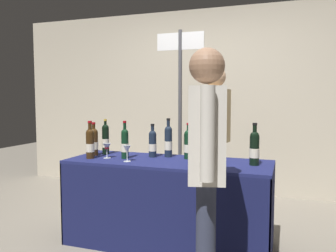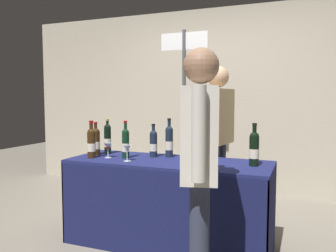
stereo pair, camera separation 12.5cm
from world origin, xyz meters
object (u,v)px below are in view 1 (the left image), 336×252
(featured_wine_bottle, at_px, (106,139))
(booth_signpost, at_px, (180,96))
(wine_glass_near_taster, at_px, (127,150))
(vendor_presenter, at_px, (215,128))
(wine_glass_near_vendor, at_px, (205,154))
(tasting_table, at_px, (168,187))
(wine_glass_mid, at_px, (107,147))
(display_bottle_0, at_px, (94,141))
(taster_foreground_right, at_px, (206,152))

(featured_wine_bottle, xyz_separation_m, booth_signpost, (0.47, 0.91, 0.41))
(wine_glass_near_taster, distance_m, booth_signpost, 1.29)
(vendor_presenter, bearing_deg, wine_glass_near_vendor, 17.37)
(tasting_table, height_order, booth_signpost, booth_signpost)
(wine_glass_near_vendor, height_order, wine_glass_near_taster, wine_glass_near_vendor)
(featured_wine_bottle, xyz_separation_m, wine_glass_mid, (0.13, -0.20, -0.05))
(featured_wine_bottle, distance_m, wine_glass_near_vendor, 1.10)
(tasting_table, distance_m, display_bottle_0, 0.84)
(tasting_table, relative_size, wine_glass_near_taster, 12.69)
(wine_glass_mid, bearing_deg, display_bottle_0, 152.62)
(tasting_table, bearing_deg, wine_glass_near_vendor, -27.57)
(wine_glass_near_vendor, distance_m, booth_signpost, 1.44)
(wine_glass_near_vendor, distance_m, wine_glass_mid, 0.93)
(featured_wine_bottle, xyz_separation_m, wine_glass_near_vendor, (1.05, -0.32, -0.04))
(display_bottle_0, distance_m, wine_glass_near_vendor, 1.14)
(vendor_presenter, height_order, booth_signpost, booth_signpost)
(taster_foreground_right, bearing_deg, featured_wine_bottle, 40.23)
(wine_glass_mid, bearing_deg, wine_glass_near_vendor, -7.28)
(wine_glass_near_vendor, xyz_separation_m, wine_glass_mid, (-0.93, 0.12, -0.00))
(featured_wine_bottle, distance_m, vendor_presenter, 1.15)
(featured_wine_bottle, bearing_deg, wine_glass_near_taster, -38.03)
(tasting_table, xyz_separation_m, taster_foreground_right, (0.50, -0.73, 0.44))
(wine_glass_mid, distance_m, taster_foreground_right, 1.25)
(tasting_table, relative_size, display_bottle_0, 5.62)
(featured_wine_bottle, relative_size, taster_foreground_right, 0.21)
(vendor_presenter, bearing_deg, wine_glass_near_taster, -19.53)
(display_bottle_0, xyz_separation_m, vendor_presenter, (0.99, 0.79, 0.09))
(vendor_presenter, height_order, taster_foreground_right, vendor_presenter)
(display_bottle_0, height_order, taster_foreground_right, taster_foreground_right)
(featured_wine_bottle, relative_size, vendor_presenter, 0.21)
(tasting_table, bearing_deg, booth_signpost, 101.61)
(tasting_table, xyz_separation_m, booth_signpost, (-0.21, 1.04, 0.80))
(display_bottle_0, bearing_deg, wine_glass_near_taster, -23.33)
(featured_wine_bottle, bearing_deg, tasting_table, -10.47)
(taster_foreground_right, bearing_deg, wine_glass_mid, 44.37)
(wine_glass_near_vendor, height_order, wine_glass_mid, wine_glass_near_vendor)
(wine_glass_mid, xyz_separation_m, wine_glass_near_taster, (0.24, -0.09, 0.00))
(wine_glass_near_vendor, distance_m, wine_glass_near_taster, 0.68)
(display_bottle_0, bearing_deg, tasting_table, -1.99)
(tasting_table, xyz_separation_m, wine_glass_mid, (-0.56, -0.08, 0.34))
(featured_wine_bottle, relative_size, booth_signpost, 0.16)
(wine_glass_mid, bearing_deg, tasting_table, 7.68)
(taster_foreground_right, bearing_deg, tasting_table, 20.65)
(tasting_table, distance_m, wine_glass_near_vendor, 0.54)
(tasting_table, relative_size, wine_glass_near_vendor, 11.96)
(wine_glass_mid, xyz_separation_m, vendor_presenter, (0.80, 0.89, 0.12))
(tasting_table, xyz_separation_m, display_bottle_0, (-0.75, 0.03, 0.37))
(vendor_presenter, relative_size, taster_foreground_right, 1.02)
(booth_signpost, bearing_deg, display_bottle_0, -117.98)
(tasting_table, xyz_separation_m, featured_wine_bottle, (-0.68, 0.13, 0.38))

